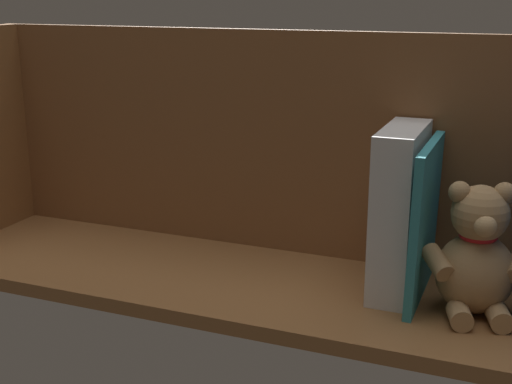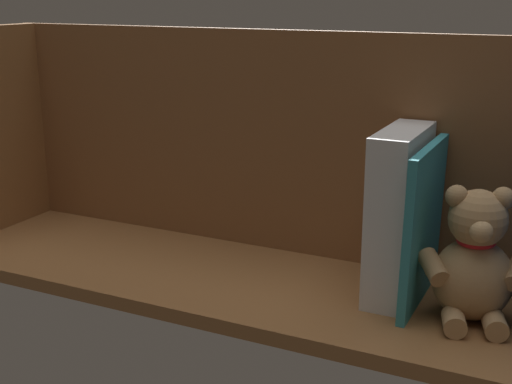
% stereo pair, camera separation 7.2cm
% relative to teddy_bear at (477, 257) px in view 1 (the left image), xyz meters
% --- Properties ---
extents(ground_plane, '(1.11, 0.31, 0.02)m').
position_rel_teddy_bear_xyz_m(ground_plane, '(0.32, -0.00, -0.09)').
color(ground_plane, brown).
extents(shelf_back_panel, '(1.11, 0.02, 0.37)m').
position_rel_teddy_bear_xyz_m(shelf_back_panel, '(0.32, -0.14, 0.10)').
color(shelf_back_panel, brown).
rests_on(shelf_back_panel, ground_plane).
extents(teddy_bear, '(0.15, 0.14, 0.19)m').
position_rel_teddy_bear_xyz_m(teddy_bear, '(0.00, 0.00, 0.00)').
color(teddy_bear, tan).
rests_on(teddy_bear, ground_plane).
extents(book_4, '(0.02, 0.19, 0.23)m').
position_rel_teddy_bear_xyz_m(book_4, '(0.08, -0.03, 0.03)').
color(book_4, teal).
rests_on(book_4, ground_plane).
extents(dictionary_thick_white, '(0.06, 0.17, 0.24)m').
position_rel_teddy_bear_xyz_m(dictionary_thick_white, '(0.12, -0.04, 0.04)').
color(dictionary_thick_white, silver).
rests_on(dictionary_thick_white, ground_plane).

